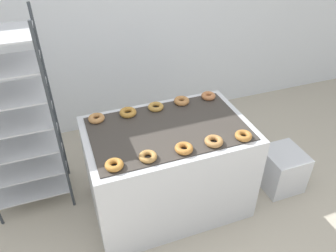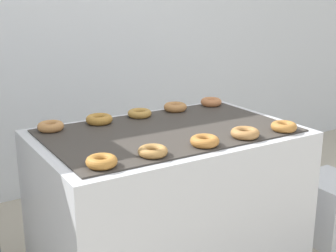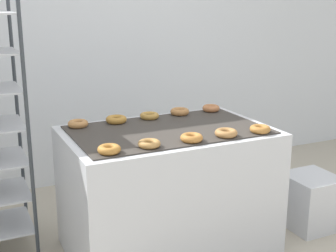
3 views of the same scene
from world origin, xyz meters
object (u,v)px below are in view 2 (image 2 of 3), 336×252
object	(u,v)px
glaze_bin	(329,208)
donut_far_left	(99,119)
donut_far_center	(140,113)
donut_far_rightmost	(211,102)
fryer_machine	(168,207)
donut_near_rightmost	(284,127)
donut_far_right	(175,107)
donut_near_center	(205,141)
donut_far_leftmost	(51,126)
donut_near_leftmost	(102,161)
donut_near_left	(153,151)
donut_near_right	(245,133)

from	to	relation	value
glaze_bin	donut_far_left	distance (m)	1.55
donut_far_center	donut_far_rightmost	bearing A→B (deg)	0.97
fryer_machine	donut_far_center	distance (m)	0.53
donut_near_rightmost	donut_far_left	bearing A→B (deg)	140.31
donut_near_rightmost	donut_far_right	size ratio (longest dim) A/B	0.96
donut_near_center	donut_far_leftmost	bearing A→B (deg)	130.91
donut_near_leftmost	donut_far_rightmost	bearing A→B (deg)	31.62
donut_near_left	donut_near_right	distance (m)	0.50
glaze_bin	donut_near_right	xyz separation A→B (m)	(-0.84, -0.14, 0.66)
donut_far_left	donut_far_rightmost	xyz separation A→B (m)	(0.74, 0.02, 0.00)
donut_far_leftmost	donut_far_left	xyz separation A→B (m)	(0.26, -0.00, 0.00)
donut_near_leftmost	donut_far_right	xyz separation A→B (m)	(0.73, 0.61, 0.00)
donut_near_leftmost	donut_far_center	bearing A→B (deg)	50.52
donut_near_leftmost	donut_far_right	size ratio (longest dim) A/B	0.94
donut_near_left	donut_far_center	xyz separation A→B (m)	(0.26, 0.59, 0.00)
donut_near_center	fryer_machine	bearing A→B (deg)	92.08
donut_near_leftmost	donut_near_left	bearing A→B (deg)	1.58
glaze_bin	donut_far_left	size ratio (longest dim) A/B	2.83
donut_near_leftmost	donut_far_rightmost	distance (m)	1.15
glaze_bin	donut_far_left	world-z (taller)	donut_far_left
donut_near_leftmost	donut_far_center	world-z (taller)	donut_near_leftmost
donut_near_leftmost	donut_near_rightmost	size ratio (longest dim) A/B	0.98
donut_near_right	donut_far_leftmost	world-z (taller)	same
donut_far_left	donut_near_leftmost	bearing A→B (deg)	-112.58
fryer_machine	donut_far_left	size ratio (longest dim) A/B	9.35
donut_near_leftmost	donut_near_right	world-z (taller)	same
donut_far_center	donut_near_left	bearing A→B (deg)	-113.44
fryer_machine	donut_far_center	size ratio (longest dim) A/B	9.85
fryer_machine	donut_far_left	distance (m)	0.58
donut_far_right	donut_far_leftmost	bearing A→B (deg)	-178.82
glaze_bin	donut_far_rightmost	bearing A→B (deg)	141.67
fryer_machine	donut_far_right	bearing A→B (deg)	52.47
donut_near_leftmost	donut_near_right	size ratio (longest dim) A/B	0.93
donut_near_leftmost	donut_far_rightmost	size ratio (longest dim) A/B	1.00
donut_near_leftmost	donut_far_rightmost	world-z (taller)	donut_far_rightmost
donut_far_left	donut_far_right	xyz separation A→B (m)	(0.48, 0.02, 0.00)
donut_far_leftmost	donut_far_right	distance (m)	0.74
glaze_bin	donut_near_rightmost	world-z (taller)	donut_near_rightmost
donut_near_center	donut_far_center	size ratio (longest dim) A/B	1.00
donut_far_right	donut_far_rightmost	distance (m)	0.26
donut_near_left	donut_far_center	distance (m)	0.64
donut_far_leftmost	donut_near_center	bearing A→B (deg)	-49.09
donut_far_right	donut_far_rightmost	world-z (taller)	same
donut_near_center	donut_near_right	size ratio (longest dim) A/B	0.96
donut_far_center	donut_near_right	bearing A→B (deg)	-67.80
donut_far_rightmost	donut_near_rightmost	bearing A→B (deg)	-91.10
fryer_machine	glaze_bin	size ratio (longest dim) A/B	3.30
donut_far_rightmost	fryer_machine	bearing A→B (deg)	-148.04
donut_far_left	donut_near_rightmost	bearing A→B (deg)	-39.69
glaze_bin	donut_near_right	bearing A→B (deg)	-170.72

